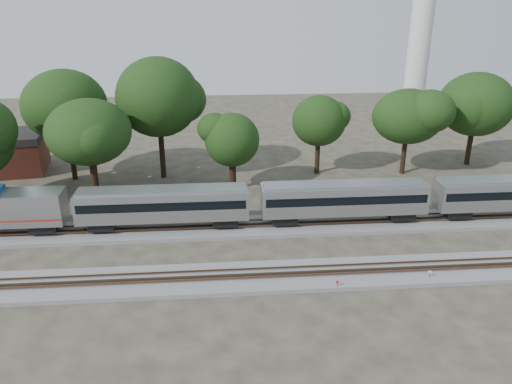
% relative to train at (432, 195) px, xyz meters
% --- Properties ---
extents(ground, '(160.00, 160.00, 0.00)m').
position_rel_train_xyz_m(ground, '(-16.87, -6.00, -3.19)').
color(ground, '#383328').
rests_on(ground, ground).
extents(track_far, '(160.00, 5.00, 0.73)m').
position_rel_train_xyz_m(track_far, '(-16.87, -0.00, -2.98)').
color(track_far, slate).
rests_on(track_far, ground).
extents(track_near, '(160.00, 5.00, 0.73)m').
position_rel_train_xyz_m(track_near, '(-16.87, -10.00, -2.98)').
color(track_near, slate).
rests_on(track_near, ground).
extents(train, '(108.56, 3.10, 4.57)m').
position_rel_train_xyz_m(train, '(0.00, 0.00, 0.00)').
color(train, '#AEB0B5').
rests_on(train, ground).
extents(switch_stand_red, '(0.28, 0.12, 0.92)m').
position_rel_train_xyz_m(switch_stand_red, '(-12.91, -12.22, -2.61)').
color(switch_stand_red, '#512D19').
rests_on(switch_stand_red, ground).
extents(switch_stand_white, '(0.33, 0.06, 1.05)m').
position_rel_train_xyz_m(switch_stand_white, '(-4.73, -11.50, -2.52)').
color(switch_stand_white, '#512D19').
rests_on(switch_stand_white, ground).
extents(switch_lever, '(0.58, 0.47, 0.30)m').
position_rel_train_xyz_m(switch_lever, '(-12.12, -11.43, -3.04)').
color(switch_lever, '#512D19').
rests_on(switch_lever, ground).
extents(brick_building, '(12.22, 9.43, 5.39)m').
position_rel_train_xyz_m(brick_building, '(-51.90, 20.73, -0.48)').
color(brick_building, brown).
rests_on(brick_building, ground).
extents(tree_1, '(10.05, 10.05, 14.16)m').
position_rel_train_xyz_m(tree_1, '(-41.45, 16.95, 6.68)').
color(tree_1, black).
rests_on(tree_1, ground).
extents(tree_2, '(8.70, 8.70, 12.26)m').
position_rel_train_xyz_m(tree_2, '(-36.82, 8.66, 5.35)').
color(tree_2, black).
rests_on(tree_2, ground).
extents(tree_3, '(10.93, 10.93, 15.40)m').
position_rel_train_xyz_m(tree_3, '(-29.76, 16.81, 7.55)').
color(tree_3, black).
rests_on(tree_3, ground).
extents(tree_4, '(6.54, 6.54, 9.21)m').
position_rel_train_xyz_m(tree_4, '(-20.66, 11.54, 3.21)').
color(tree_4, black).
rests_on(tree_4, ground).
extents(tree_5, '(7.41, 7.41, 10.45)m').
position_rel_train_xyz_m(tree_5, '(-8.92, 16.74, 4.08)').
color(tree_5, black).
rests_on(tree_5, ground).
extents(tree_6, '(8.04, 8.04, 11.34)m').
position_rel_train_xyz_m(tree_6, '(2.71, 15.63, 4.71)').
color(tree_6, black).
rests_on(tree_6, ground).
extents(tree_7, '(8.84, 8.84, 12.47)m').
position_rel_train_xyz_m(tree_7, '(13.48, 18.71, 5.49)').
color(tree_7, black).
rests_on(tree_7, ground).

